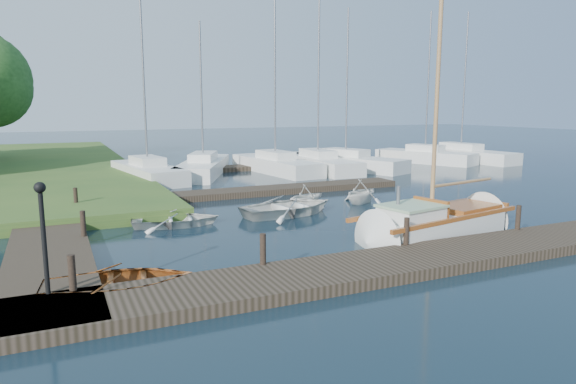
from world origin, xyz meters
name	(u,v)px	position (x,y,z in m)	size (l,w,h in m)	color
ground	(288,224)	(0.00, 0.00, 0.00)	(160.00, 160.00, 0.00)	black
near_dock	(383,266)	(0.00, -6.00, 0.15)	(18.00, 2.20, 0.30)	black
left_dock	(49,230)	(-8.00, 2.00, 0.15)	(2.20, 18.00, 0.30)	black
far_dock	(270,190)	(2.00, 6.50, 0.15)	(14.00, 1.60, 0.30)	black
pontoon	(321,164)	(10.00, 16.00, 0.15)	(30.00, 1.60, 0.30)	black
mooring_post_0	(72,273)	(-7.50, -5.00, 0.70)	(0.16, 0.16, 0.80)	black
mooring_post_1	(263,249)	(-3.00, -5.00, 0.70)	(0.16, 0.16, 0.80)	black
mooring_post_2	(406,231)	(1.50, -5.00, 0.70)	(0.16, 0.16, 0.80)	black
mooring_post_3	(518,217)	(6.00, -5.00, 0.70)	(0.16, 0.16, 0.80)	black
mooring_post_4	(83,223)	(-7.00, 0.00, 0.70)	(0.16, 0.16, 0.80)	black
mooring_post_5	(76,198)	(-7.00, 5.00, 0.70)	(0.16, 0.16, 0.80)	black
lamp_post	(43,223)	(-8.00, -5.00, 1.87)	(0.24, 0.24, 2.44)	black
sailboat	(438,225)	(3.94, -3.54, 0.34)	(7.39, 3.27, 9.83)	white
dinghy	(119,277)	(-6.50, -4.70, 0.35)	(2.42, 3.39, 0.70)	brown
tender_a	(176,217)	(-3.81, 1.46, 0.32)	(2.22, 3.12, 0.65)	white
tender_b	(307,194)	(2.14, 2.74, 0.54)	(1.77, 2.06, 1.08)	white
tender_c	(289,204)	(0.73, 1.52, 0.41)	(2.84, 3.97, 0.82)	white
tender_d	(362,190)	(4.72, 2.38, 0.60)	(1.97, 2.28, 1.20)	white
marina_boat_0	(148,171)	(-2.75, 13.62, 0.57)	(3.37, 7.86, 10.87)	white
marina_boat_1	(203,166)	(0.89, 14.77, 0.56)	(5.68, 8.84, 9.38)	white
marina_boat_2	(275,163)	(5.52, 14.01, 0.58)	(3.19, 8.69, 12.09)	white
marina_boat_3	(318,162)	(8.52, 13.73, 0.58)	(2.39, 8.90, 12.65)	white
marina_boat_4	(346,161)	(10.57, 13.51, 0.56)	(5.38, 9.13, 10.67)	white
marina_boat_6	(425,155)	(18.13, 14.38, 0.58)	(5.03, 7.75, 11.16)	white
marina_boat_7	(461,153)	(21.78, 14.50, 0.57)	(3.34, 9.65, 11.37)	white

